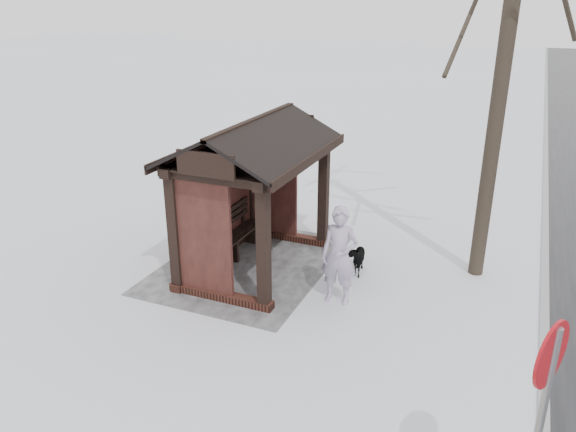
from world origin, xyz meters
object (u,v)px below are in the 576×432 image
at_px(pedestrian, 339,256).
at_px(dog, 356,257).
at_px(road_sign, 544,393).
at_px(bus_shelter, 247,165).

height_order(pedestrian, dog, pedestrian).
distance_m(pedestrian, road_sign, 5.15).
height_order(dog, road_sign, road_sign).
bearing_deg(road_sign, bus_shelter, -107.05).
xyz_separation_m(dog, road_sign, (5.14, 3.28, 1.52)).
bearing_deg(road_sign, dog, -124.17).
distance_m(bus_shelter, road_sign, 7.08).
bearing_deg(pedestrian, dog, 90.02).
distance_m(dog, road_sign, 6.29).
height_order(pedestrian, road_sign, road_sign).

